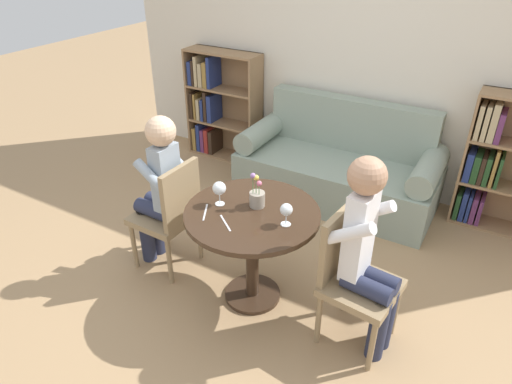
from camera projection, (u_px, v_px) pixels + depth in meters
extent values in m
plane|color=tan|center=(253.00, 295.00, 3.31)|extent=(16.00, 16.00, 0.00)
cube|color=silver|center=(366.00, 48.00, 4.13)|extent=(5.20, 0.05, 2.70)
cylinder|color=#382619|center=(252.00, 214.00, 2.95)|extent=(0.89, 0.89, 0.03)
cylinder|color=#382619|center=(252.00, 256.00, 3.13)|extent=(0.09, 0.09, 0.66)
cylinder|color=#382619|center=(253.00, 294.00, 3.30)|extent=(0.40, 0.40, 0.03)
cube|color=gray|center=(335.00, 180.00, 4.36)|extent=(1.84, 0.80, 0.42)
cube|color=gray|center=(352.00, 124.00, 4.36)|extent=(1.62, 0.16, 0.50)
cylinder|color=gray|center=(262.00, 132.00, 4.54)|extent=(0.22, 0.72, 0.22)
cylinder|color=gray|center=(429.00, 171.00, 3.84)|extent=(0.22, 0.72, 0.22)
cube|color=#93704C|center=(230.00, 103.00, 5.10)|extent=(0.84, 0.02, 1.19)
cube|color=#93704C|center=(194.00, 100.00, 5.18)|extent=(0.02, 0.28, 1.19)
cube|color=#93704C|center=(256.00, 113.00, 4.83)|extent=(0.02, 0.28, 1.19)
cube|color=#93704C|center=(226.00, 154.00, 5.30)|extent=(0.80, 0.28, 0.02)
cube|color=#93704C|center=(224.00, 123.00, 5.11)|extent=(0.80, 0.28, 0.02)
cube|color=#93704C|center=(223.00, 89.00, 4.91)|extent=(0.80, 0.28, 0.02)
cube|color=#93704C|center=(222.00, 52.00, 4.71)|extent=(0.80, 0.28, 0.02)
cube|color=olive|center=(199.00, 137.00, 5.38)|extent=(0.05, 0.23, 0.27)
cube|color=navy|center=(203.00, 135.00, 5.34)|extent=(0.04, 0.23, 0.32)
cube|color=#602D5B|center=(207.00, 138.00, 5.33)|extent=(0.05, 0.23, 0.27)
cube|color=maroon|center=(211.00, 139.00, 5.30)|extent=(0.05, 0.23, 0.28)
cube|color=#332319|center=(215.00, 140.00, 5.28)|extent=(0.05, 0.23, 0.27)
cube|color=#332319|center=(197.00, 104.00, 5.18)|extent=(0.04, 0.23, 0.30)
cube|color=olive|center=(200.00, 105.00, 5.16)|extent=(0.03, 0.23, 0.29)
cube|color=tan|center=(203.00, 107.00, 5.15)|extent=(0.04, 0.23, 0.24)
cube|color=navy|center=(207.00, 108.00, 5.13)|extent=(0.03, 0.23, 0.24)
cube|color=#332319|center=(210.00, 105.00, 5.09)|extent=(0.04, 0.23, 0.34)
cube|color=navy|center=(214.00, 107.00, 5.07)|extent=(0.05, 0.23, 0.30)
cube|color=navy|center=(195.00, 72.00, 4.99)|extent=(0.05, 0.23, 0.26)
cube|color=#332319|center=(198.00, 71.00, 4.97)|extent=(0.03, 0.23, 0.27)
cube|color=tan|center=(201.00, 70.00, 4.93)|extent=(0.04, 0.23, 0.32)
cube|color=tan|center=(206.00, 74.00, 4.93)|extent=(0.05, 0.23, 0.25)
cube|color=olive|center=(210.00, 73.00, 4.90)|extent=(0.05, 0.23, 0.27)
cube|color=navy|center=(214.00, 71.00, 4.86)|extent=(0.04, 0.23, 0.33)
cube|color=#93704C|center=(465.00, 157.00, 3.92)|extent=(0.02, 0.28, 1.19)
cube|color=#93704C|center=(499.00, 226.00, 4.04)|extent=(0.80, 0.28, 0.02)
cube|color=#93704C|center=(511.00, 188.00, 3.85)|extent=(0.80, 0.28, 0.02)
cube|color=#234723|center=(459.00, 203.00, 4.13)|extent=(0.04, 0.23, 0.25)
cube|color=navy|center=(465.00, 203.00, 4.10)|extent=(0.04, 0.23, 0.28)
cube|color=navy|center=(470.00, 205.00, 4.09)|extent=(0.03, 0.23, 0.26)
cube|color=#602D5B|center=(475.00, 207.00, 4.07)|extent=(0.04, 0.23, 0.25)
cube|color=#602D5B|center=(481.00, 209.00, 4.05)|extent=(0.03, 0.23, 0.24)
cube|color=navy|center=(470.00, 164.00, 3.92)|extent=(0.05, 0.23, 0.26)
cube|color=#234723|center=(477.00, 166.00, 3.90)|extent=(0.05, 0.23, 0.25)
cube|color=#332319|center=(483.00, 167.00, 3.88)|extent=(0.03, 0.23, 0.25)
cube|color=#234723|center=(488.00, 168.00, 3.86)|extent=(0.04, 0.23, 0.25)
cube|color=olive|center=(496.00, 165.00, 3.82)|extent=(0.03, 0.23, 0.33)
cube|color=#234723|center=(500.00, 170.00, 3.82)|extent=(0.03, 0.23, 0.27)
cube|color=tan|center=(481.00, 120.00, 3.72)|extent=(0.04, 0.23, 0.29)
cube|color=tan|center=(488.00, 121.00, 3.70)|extent=(0.04, 0.23, 0.29)
cube|color=tan|center=(495.00, 120.00, 3.67)|extent=(0.05, 0.23, 0.32)
cube|color=#602D5B|center=(501.00, 126.00, 3.67)|extent=(0.04, 0.23, 0.25)
cylinder|color=#937A56|center=(165.00, 223.00, 3.75)|extent=(0.04, 0.04, 0.40)
cylinder|color=#937A56|center=(134.00, 246.00, 3.49)|extent=(0.04, 0.04, 0.40)
cylinder|color=#937A56|center=(200.00, 237.00, 3.59)|extent=(0.04, 0.04, 0.40)
cylinder|color=#937A56|center=(170.00, 261.00, 3.33)|extent=(0.04, 0.04, 0.40)
cube|color=#937A56|center=(164.00, 217.00, 3.42)|extent=(0.43, 0.43, 0.05)
cube|color=#937A56|center=(181.00, 195.00, 3.21)|extent=(0.05, 0.38, 0.45)
cylinder|color=#937A56|center=(372.00, 346.00, 2.66)|extent=(0.04, 0.04, 0.40)
cylinder|color=#937A56|center=(395.00, 310.00, 2.91)|extent=(0.04, 0.04, 0.40)
cylinder|color=#937A56|center=(318.00, 319.00, 2.84)|extent=(0.04, 0.04, 0.40)
cylinder|color=#937A56|center=(345.00, 287.00, 3.09)|extent=(0.04, 0.04, 0.40)
cube|color=#937A56|center=(362.00, 288.00, 2.76)|extent=(0.46, 0.46, 0.05)
cube|color=#937A56|center=(337.00, 243.00, 2.73)|extent=(0.08, 0.38, 0.45)
cylinder|color=#282D47|center=(157.00, 229.00, 3.64)|extent=(0.11, 0.11, 0.45)
cylinder|color=#282D47|center=(147.00, 235.00, 3.56)|extent=(0.11, 0.11, 0.45)
cylinder|color=#282D47|center=(163.00, 203.00, 3.45)|extent=(0.30, 0.12, 0.11)
cylinder|color=#282D47|center=(153.00, 210.00, 3.37)|extent=(0.30, 0.12, 0.11)
cube|color=#93A3B2|center=(166.00, 179.00, 3.22)|extent=(0.13, 0.20, 0.52)
cylinder|color=#93A3B2|center=(178.00, 162.00, 3.28)|extent=(0.29, 0.08, 0.23)
cylinder|color=#93A3B2|center=(151.00, 177.00, 3.09)|extent=(0.29, 0.08, 0.23)
sphere|color=beige|center=(160.00, 131.00, 3.04)|extent=(0.21, 0.21, 0.21)
cylinder|color=#282D47|center=(378.00, 329.00, 2.74)|extent=(0.11, 0.11, 0.45)
cylinder|color=#282D47|center=(385.00, 318.00, 2.81)|extent=(0.11, 0.11, 0.45)
cylinder|color=#282D47|center=(366.00, 287.00, 2.66)|extent=(0.31, 0.14, 0.11)
cylinder|color=#282D47|center=(374.00, 277.00, 2.73)|extent=(0.31, 0.14, 0.11)
cube|color=white|center=(359.00, 236.00, 2.60)|extent=(0.14, 0.21, 0.57)
cylinder|color=white|center=(350.00, 233.00, 2.46)|extent=(0.29, 0.10, 0.23)
cylinder|color=white|center=(371.00, 212.00, 2.65)|extent=(0.29, 0.10, 0.23)
sphere|color=tan|center=(367.00, 175.00, 2.40)|extent=(0.21, 0.21, 0.21)
cylinder|color=white|center=(220.00, 204.00, 3.02)|extent=(0.06, 0.06, 0.00)
cylinder|color=white|center=(220.00, 198.00, 2.99)|extent=(0.01, 0.01, 0.08)
sphere|color=white|center=(219.00, 188.00, 2.96)|extent=(0.09, 0.09, 0.09)
sphere|color=maroon|center=(219.00, 190.00, 2.96)|extent=(0.06, 0.06, 0.06)
cylinder|color=white|center=(286.00, 224.00, 2.81)|extent=(0.06, 0.06, 0.00)
cylinder|color=white|center=(286.00, 219.00, 2.79)|extent=(0.01, 0.01, 0.07)
sphere|color=white|center=(286.00, 210.00, 2.76)|extent=(0.08, 0.08, 0.08)
sphere|color=#E58E75|center=(286.00, 211.00, 2.76)|extent=(0.06, 0.06, 0.06)
cylinder|color=#9E9384|center=(257.00, 199.00, 2.97)|extent=(0.10, 0.10, 0.10)
cylinder|color=#4C7A42|center=(256.00, 185.00, 2.91)|extent=(0.01, 0.01, 0.11)
sphere|color=#EACC4C|center=(256.00, 178.00, 2.88)|extent=(0.04, 0.04, 0.04)
cylinder|color=#4C7A42|center=(253.00, 184.00, 2.91)|extent=(0.00, 0.01, 0.13)
sphere|color=#9E70B2|center=(253.00, 176.00, 2.88)|extent=(0.04, 0.04, 0.04)
cylinder|color=#4C7A42|center=(259.00, 189.00, 2.91)|extent=(0.00, 0.01, 0.08)
sphere|color=#D16684|center=(259.00, 183.00, 2.89)|extent=(0.04, 0.04, 0.04)
cube|color=silver|center=(205.00, 212.00, 2.93)|extent=(0.10, 0.17, 0.00)
cube|color=silver|center=(225.00, 223.00, 2.82)|extent=(0.16, 0.13, 0.00)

